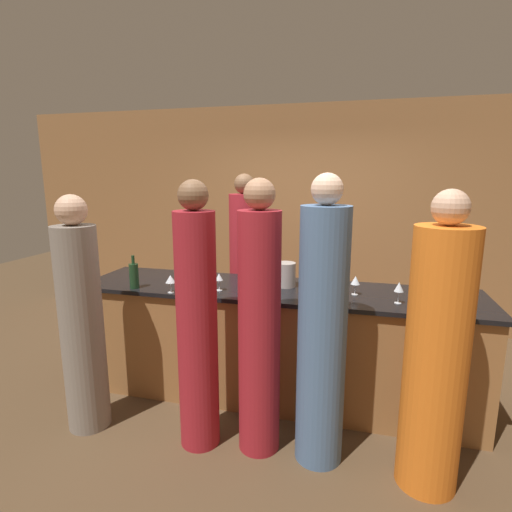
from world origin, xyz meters
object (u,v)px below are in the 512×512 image
(guest_4, at_px, (322,333))
(wine_bottle_0, at_px, (134,275))
(bartender, at_px, (245,272))
(guest_1, at_px, (197,325))
(ice_bucket, at_px, (286,275))
(guest_0, at_px, (82,322))
(guest_3, at_px, (259,327))
(guest_2, at_px, (436,357))

(guest_4, distance_m, wine_bottle_0, 1.69)
(bartender, height_order, guest_4, same)
(guest_1, bearing_deg, bartender, 93.66)
(guest_1, bearing_deg, ice_bucket, 61.18)
(guest_0, bearing_deg, bartender, 62.08)
(guest_3, relative_size, guest_4, 0.98)
(guest_3, height_order, wine_bottle_0, guest_3)
(ice_bucket, bearing_deg, guest_0, -147.70)
(wine_bottle_0, bearing_deg, bartender, 57.39)
(guest_2, relative_size, ice_bucket, 8.87)
(bartender, xyz_separation_m, guest_1, (0.10, -1.53, -0.01))
(guest_1, xyz_separation_m, wine_bottle_0, (-0.77, 0.48, 0.19))
(guest_3, bearing_deg, ice_bucket, 87.40)
(guest_1, xyz_separation_m, guest_4, (0.86, 0.06, 0.01))
(bartender, xyz_separation_m, guest_0, (-0.82, -1.56, -0.07))
(ice_bucket, bearing_deg, guest_3, -92.60)
(guest_1, height_order, wine_bottle_0, guest_1)
(bartender, distance_m, guest_3, 1.56)
(bartender, relative_size, guest_3, 1.02)
(guest_2, height_order, guest_3, guest_3)
(bartender, xyz_separation_m, guest_4, (0.96, -1.47, -0.00))
(guest_4, relative_size, ice_bucket, 9.29)
(guest_4, bearing_deg, guest_3, 179.68)
(bartender, relative_size, guest_4, 1.00)
(guest_3, height_order, guest_4, guest_4)
(guest_1, distance_m, ice_bucket, 0.99)
(guest_0, height_order, guest_1, guest_1)
(bartender, bearing_deg, guest_1, 93.66)
(guest_4, bearing_deg, bartender, 123.01)
(guest_0, xyz_separation_m, ice_bucket, (1.39, 0.88, 0.24))
(guest_4, height_order, ice_bucket, guest_4)
(guest_2, relative_size, guest_4, 0.95)
(ice_bucket, bearing_deg, wine_bottle_0, -163.17)
(guest_2, xyz_separation_m, guest_3, (-1.11, 0.07, 0.05))
(guest_0, xyz_separation_m, wine_bottle_0, (0.15, 0.50, 0.25))
(guest_3, distance_m, ice_bucket, 0.81)
(guest_2, bearing_deg, guest_1, 179.57)
(guest_1, relative_size, guest_4, 0.98)
(bartender, xyz_separation_m, guest_2, (1.64, -1.54, -0.05))
(guest_1, height_order, guest_2, guest_1)
(guest_1, relative_size, guest_3, 0.99)
(guest_3, relative_size, wine_bottle_0, 6.73)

